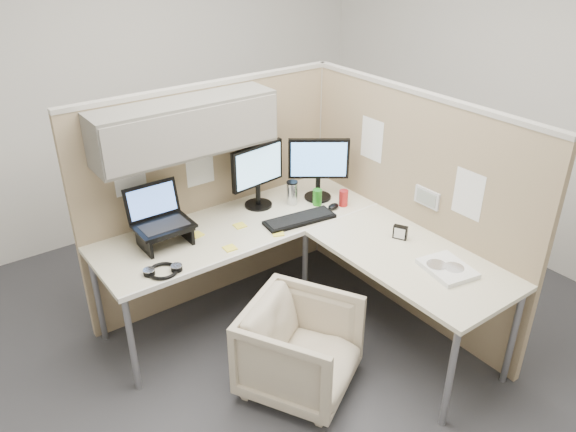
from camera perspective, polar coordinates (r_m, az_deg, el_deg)
ground at (r=3.96m, az=1.00°, el=-12.74°), size 4.50×4.50×0.00m
partition_back at (r=3.88m, az=-8.88°, el=5.17°), size 2.00×0.36×1.63m
partition_right at (r=3.99m, az=12.06°, el=1.06°), size 0.07×2.03×1.63m
desk at (r=3.70m, az=1.45°, el=-2.85°), size 2.00×1.98×0.73m
office_chair at (r=3.45m, az=1.28°, el=-12.93°), size 0.83×0.81×0.64m
monitor_left at (r=3.98m, az=-3.11°, el=4.58°), size 0.44×0.20×0.47m
monitor_right at (r=4.10m, az=3.12°, el=5.30°), size 0.38×0.29×0.47m
laptop_station at (r=3.65m, az=-12.74°, el=-0.70°), size 0.36×0.31×0.37m
keyboard at (r=3.88m, az=1.18°, el=-0.35°), size 0.52×0.23×0.02m
mouse at (r=4.05m, az=4.63°, el=0.98°), size 0.11×0.09×0.04m
travel_mug at (r=4.08m, az=0.42°, el=2.40°), size 0.08×0.08×0.18m
soda_can_green at (r=4.08m, az=5.66°, el=1.83°), size 0.07×0.07×0.12m
soda_can_silver at (r=4.08m, az=2.99°, el=1.92°), size 0.07×0.07×0.12m
sticky_note_a at (r=3.58m, az=-5.93°, el=-3.26°), size 0.08×0.08×0.01m
sticky_note_d at (r=3.83m, az=-4.93°, el=-0.98°), size 0.08×0.08×0.01m
sticky_note_c at (r=3.76m, az=-9.25°, el=-1.88°), size 0.09×0.09×0.01m
sticky_note_b at (r=3.72m, az=-1.03°, el=-1.77°), size 0.10×0.10×0.01m
headphones at (r=3.40m, az=-12.58°, el=-5.44°), size 0.23×0.23×0.03m
paper_stack at (r=3.47m, az=15.87°, el=-5.14°), size 0.29×0.35×0.03m
desk_clock at (r=3.72m, az=11.33°, el=-1.64°), size 0.07×0.10×0.09m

